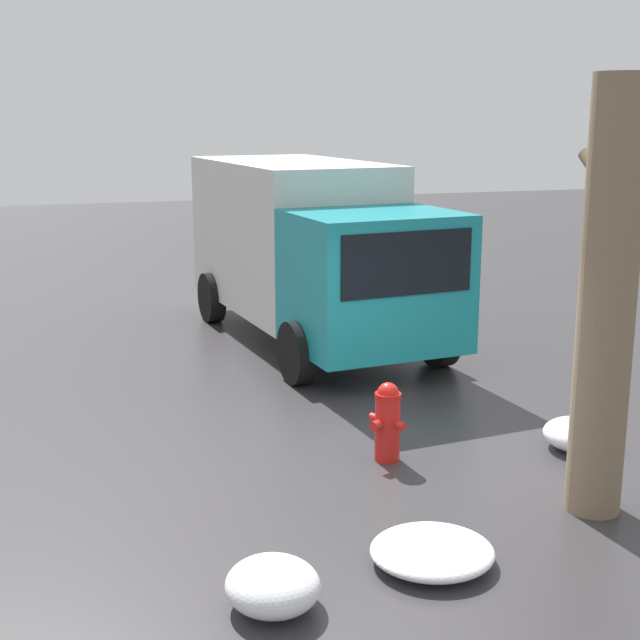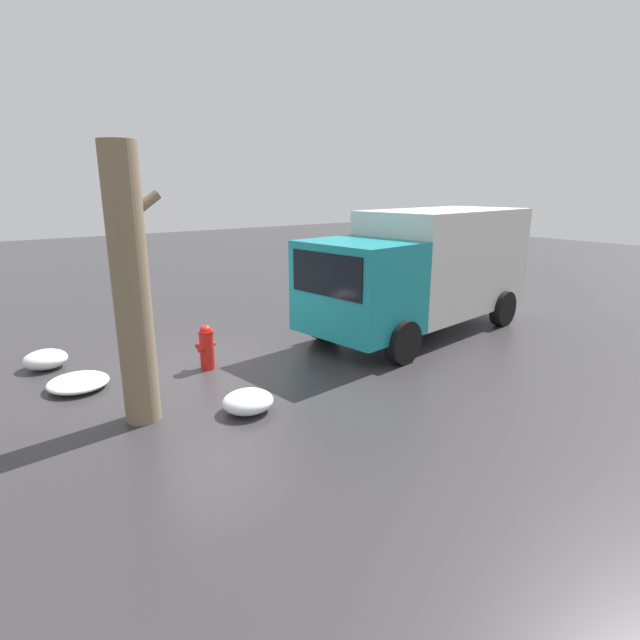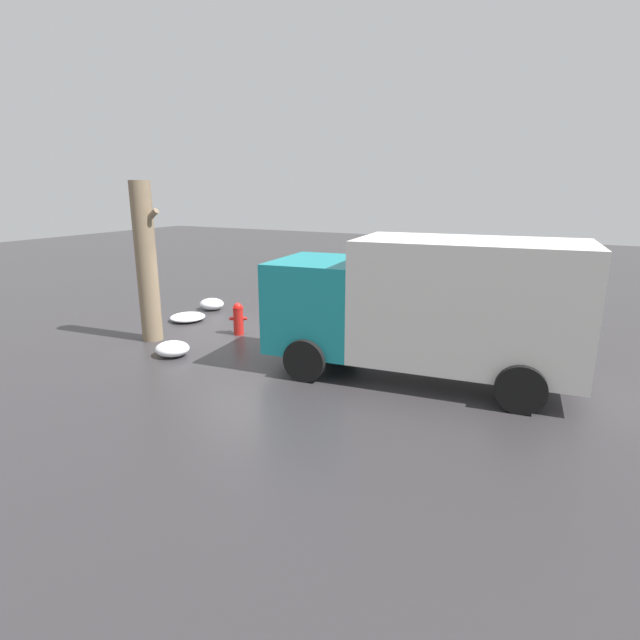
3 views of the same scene
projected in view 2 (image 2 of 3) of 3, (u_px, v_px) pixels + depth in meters
ground_plane at (208, 368)px, 9.84m from camera, size 60.00×60.00×0.00m
fire_hydrant at (207, 346)px, 9.73m from camera, size 0.46×0.39×0.89m
tree_trunk at (131, 288)px, 7.18m from camera, size 0.80×0.53×4.09m
delivery_truck at (424, 267)px, 12.03m from camera, size 6.54×3.10×2.93m
snow_pile_by_hydrant at (45, 359)px, 9.80m from camera, size 0.81×0.74×0.37m
snow_pile_curbside at (248, 401)px, 7.92m from camera, size 0.82×0.77×0.35m
snow_pile_by_tree at (78, 382)px, 8.86m from camera, size 1.03×1.06×0.22m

